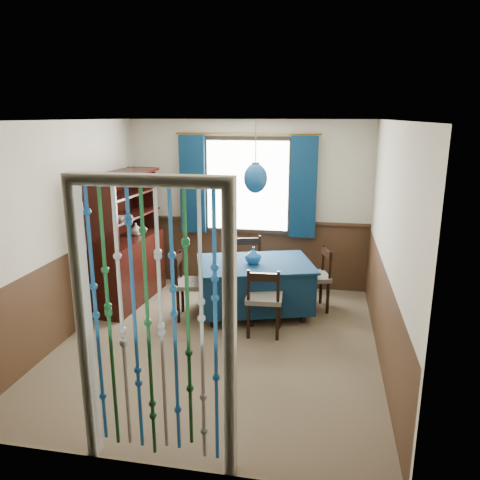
% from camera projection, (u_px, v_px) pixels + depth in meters
% --- Properties ---
extents(floor, '(4.00, 4.00, 0.00)m').
position_uv_depth(floor, '(219.00, 343.00, 5.41)').
color(floor, brown).
rests_on(floor, ground).
extents(ceiling, '(4.00, 4.00, 0.00)m').
position_uv_depth(ceiling, '(216.00, 120.00, 4.77)').
color(ceiling, silver).
rests_on(ceiling, ground).
extents(wall_back, '(3.60, 0.00, 3.60)m').
position_uv_depth(wall_back, '(248.00, 205.00, 6.99)').
color(wall_back, beige).
rests_on(wall_back, ground).
extents(wall_front, '(3.60, 0.00, 3.60)m').
position_uv_depth(wall_front, '(151.00, 312.00, 3.19)').
color(wall_front, beige).
rests_on(wall_front, ground).
extents(wall_left, '(0.00, 4.00, 4.00)m').
position_uv_depth(wall_left, '(66.00, 231.00, 5.41)').
color(wall_left, beige).
rests_on(wall_left, ground).
extents(wall_right, '(0.00, 4.00, 4.00)m').
position_uv_depth(wall_right, '(389.00, 247.00, 4.77)').
color(wall_right, beige).
rests_on(wall_right, ground).
extents(wainscot_back, '(3.60, 0.00, 3.60)m').
position_uv_depth(wainscot_back, '(248.00, 253.00, 7.17)').
color(wainscot_back, '#3D2717').
rests_on(wainscot_back, ground).
extents(wainscot_front, '(3.60, 0.00, 3.60)m').
position_uv_depth(wainscot_front, '(156.00, 406.00, 3.40)').
color(wainscot_front, '#3D2717').
rests_on(wainscot_front, ground).
extents(wainscot_left, '(0.00, 4.00, 4.00)m').
position_uv_depth(wainscot_left, '(73.00, 292.00, 5.60)').
color(wainscot_left, '#3D2717').
rests_on(wainscot_left, ground).
extents(wainscot_right, '(0.00, 4.00, 4.00)m').
position_uv_depth(wainscot_right, '(382.00, 314.00, 4.97)').
color(wainscot_right, '#3D2717').
rests_on(wainscot_right, ground).
extents(window, '(1.32, 0.12, 1.42)m').
position_uv_depth(window, '(247.00, 186.00, 6.87)').
color(window, black).
rests_on(window, wall_back).
extents(doorway, '(1.16, 0.12, 2.18)m').
position_uv_depth(doorway, '(155.00, 334.00, 3.30)').
color(doorway, silver).
rests_on(doorway, ground).
extents(dining_table, '(1.70, 1.41, 0.70)m').
position_uv_depth(dining_table, '(255.00, 284.00, 6.13)').
color(dining_table, '#0B243D').
rests_on(dining_table, floor).
extents(chair_near, '(0.44, 0.42, 0.85)m').
position_uv_depth(chair_near, '(264.00, 299.00, 5.51)').
color(chair_near, black).
rests_on(chair_near, floor).
extents(chair_far, '(0.52, 0.51, 0.86)m').
position_uv_depth(chair_far, '(249.00, 266.00, 6.72)').
color(chair_far, black).
rests_on(chair_far, floor).
extents(chair_left, '(0.46, 0.48, 0.86)m').
position_uv_depth(chair_left, '(190.00, 284.00, 6.00)').
color(chair_left, black).
rests_on(chair_left, floor).
extents(chair_right, '(0.51, 0.52, 0.85)m').
position_uv_depth(chair_right, '(315.00, 277.00, 6.26)').
color(chair_right, black).
rests_on(chair_right, floor).
extents(sideboard, '(0.60, 1.43, 1.82)m').
position_uv_depth(sideboard, '(127.00, 259.00, 6.48)').
color(sideboard, black).
rests_on(sideboard, floor).
extents(pendant_lamp, '(0.30, 0.30, 0.89)m').
position_uv_depth(pendant_lamp, '(255.00, 178.00, 5.77)').
color(pendant_lamp, olive).
rests_on(pendant_lamp, ceiling).
extents(vase_table, '(0.22, 0.22, 0.20)m').
position_uv_depth(vase_table, '(253.00, 256.00, 5.99)').
color(vase_table, navy).
rests_on(vase_table, dining_table).
extents(bowl_shelf, '(0.20, 0.20, 0.05)m').
position_uv_depth(bowl_shelf, '(119.00, 218.00, 6.03)').
color(bowl_shelf, beige).
rests_on(bowl_shelf, sideboard).
extents(vase_sideboard, '(0.23, 0.23, 0.19)m').
position_uv_depth(vase_sideboard, '(136.00, 228.00, 6.60)').
color(vase_sideboard, beige).
rests_on(vase_sideboard, sideboard).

